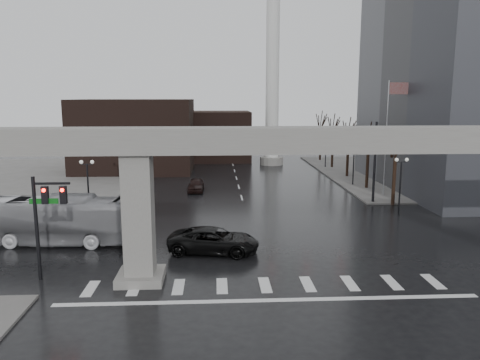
{
  "coord_description": "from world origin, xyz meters",
  "views": [
    {
      "loc": [
        -2.71,
        -25.51,
        10.33
      ],
      "look_at": [
        -0.96,
        7.22,
        4.5
      ],
      "focal_mm": 35.0,
      "sensor_mm": 36.0,
      "label": 1
    }
  ],
  "objects_px": {
    "pickup_truck": "(214,240)",
    "city_bus": "(51,220)",
    "signal_mast_arm": "(337,144)",
    "far_car": "(196,185)"
  },
  "relations": [
    {
      "from": "pickup_truck",
      "to": "city_bus",
      "type": "height_order",
      "value": "city_bus"
    },
    {
      "from": "signal_mast_arm",
      "to": "pickup_truck",
      "type": "bearing_deg",
      "value": -130.05
    },
    {
      "from": "pickup_truck",
      "to": "far_car",
      "type": "height_order",
      "value": "pickup_truck"
    },
    {
      "from": "signal_mast_arm",
      "to": "pickup_truck",
      "type": "distance_m",
      "value": 19.09
    },
    {
      "from": "signal_mast_arm",
      "to": "city_bus",
      "type": "distance_m",
      "value": 26.37
    },
    {
      "from": "pickup_truck",
      "to": "city_bus",
      "type": "xyz_separation_m",
      "value": [
        -11.52,
        2.6,
        0.89
      ]
    },
    {
      "from": "pickup_truck",
      "to": "signal_mast_arm",
      "type": "bearing_deg",
      "value": -30.25
    },
    {
      "from": "pickup_truck",
      "to": "city_bus",
      "type": "relative_size",
      "value": 0.49
    },
    {
      "from": "pickup_truck",
      "to": "city_bus",
      "type": "bearing_deg",
      "value": 87.07
    },
    {
      "from": "signal_mast_arm",
      "to": "city_bus",
      "type": "xyz_separation_m",
      "value": [
        -23.38,
        -11.5,
        -4.1
      ]
    }
  ]
}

